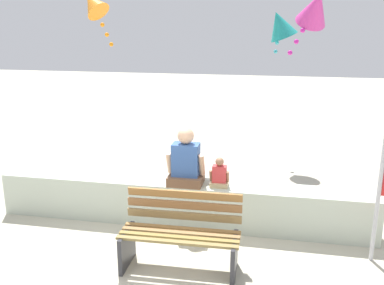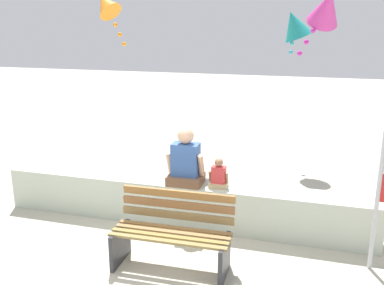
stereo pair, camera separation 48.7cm
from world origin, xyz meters
name	(u,v)px [view 1 (the left image)]	position (x,y,z in m)	size (l,w,h in m)	color
ground_plane	(158,269)	(0.00, 0.00, 0.00)	(40.00, 40.00, 0.00)	#B7B29C
seawall_ledge	(181,202)	(0.00, 1.28, 0.31)	(5.42, 0.49, 0.63)	#B6C1AE
park_bench	(181,236)	(0.25, 0.13, 0.40)	(1.42, 0.64, 0.88)	olive
person_adult	(186,162)	(0.08, 1.23, 0.95)	(0.54, 0.39, 0.82)	brown
person_child	(219,175)	(0.56, 1.23, 0.79)	(0.27, 0.20, 0.42)	tan
kite_teal	(280,25)	(1.27, 4.63, 2.80)	(0.81, 0.69, 0.93)	teal
kite_magenta	(315,8)	(1.83, 3.29, 3.07)	(0.79, 0.88, 1.14)	#DB3D9E
kite_orange	(93,5)	(-2.02, 3.19, 3.15)	(0.71, 0.72, 1.05)	orange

